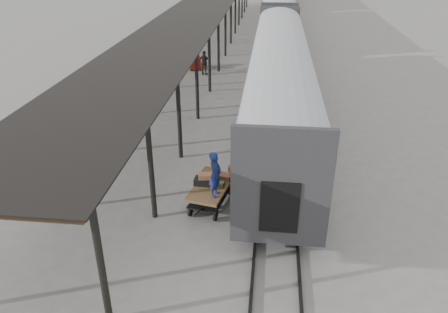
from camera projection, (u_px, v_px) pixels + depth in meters
ground at (199, 191)px, 18.11m from camera, size 160.00×160.00×0.00m
train at (278, 7)px, 46.57m from camera, size 3.45×76.01×4.01m
canopy at (203, 6)px, 37.93m from camera, size 4.90×64.30×4.15m
rails at (277, 32)px, 47.94m from camera, size 1.54×150.00×0.12m
baggage_cart at (211, 191)px, 16.89m from camera, size 1.71×2.60×0.86m
suitcase_stack at (210, 177)px, 17.04m from camera, size 1.43×1.07×0.45m
luggage_tug at (195, 62)px, 34.63m from camera, size 1.19×1.57×1.24m
porter at (215, 174)px, 15.80m from camera, size 0.55×0.72×1.76m
pedestrian at (204, 63)px, 32.94m from camera, size 1.13×0.64×1.82m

